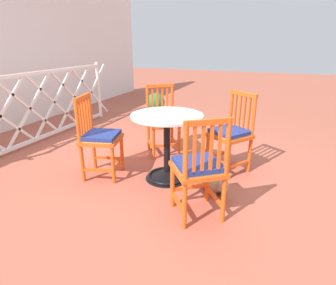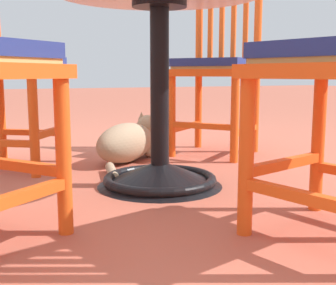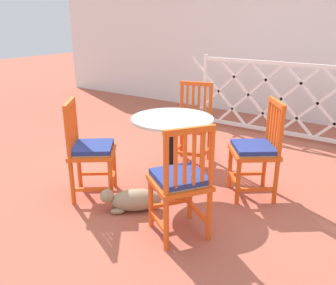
# 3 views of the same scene
# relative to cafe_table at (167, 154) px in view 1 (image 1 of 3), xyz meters

# --- Properties ---
(ground_plane) EXTENTS (24.00, 24.00, 0.00)m
(ground_plane) POSITION_rel_cafe_table_xyz_m (0.08, -0.04, -0.28)
(ground_plane) COLOR #AD5642
(lattice_fence_panel) EXTENTS (3.36, 0.06, 1.07)m
(lattice_fence_panel) POSITION_rel_cafe_table_xyz_m (0.55, 2.25, 0.25)
(lattice_fence_panel) COLOR white
(lattice_fence_panel) RESTS_ON ground_plane
(cafe_table) EXTENTS (0.76, 0.76, 0.73)m
(cafe_table) POSITION_rel_cafe_table_xyz_m (0.00, 0.00, 0.00)
(cafe_table) COLOR black
(cafe_table) RESTS_ON ground_plane
(orange_chair_by_planter) EXTENTS (0.56, 0.56, 0.91)m
(orange_chair_by_planter) POSITION_rel_cafe_table_xyz_m (0.47, -0.60, 0.16)
(orange_chair_by_planter) COLOR #EA5619
(orange_chair_by_planter) RESTS_ON ground_plane
(orange_chair_at_corner) EXTENTS (0.56, 0.56, 0.91)m
(orange_chair_at_corner) POSITION_rel_cafe_table_xyz_m (0.69, 0.34, 0.16)
(orange_chair_at_corner) COLOR #EA5619
(orange_chair_at_corner) RESTS_ON ground_plane
(orange_chair_facing_out) EXTENTS (0.49, 0.49, 0.91)m
(orange_chair_facing_out) POSITION_rel_cafe_table_xyz_m (-0.21, 0.71, 0.16)
(orange_chair_facing_out) COLOR #EA5619
(orange_chair_facing_out) RESTS_ON ground_plane
(orange_chair_tucked_in) EXTENTS (0.56, 0.56, 0.91)m
(orange_chair_tucked_in) POSITION_rel_cafe_table_xyz_m (-0.56, -0.51, 0.16)
(orange_chair_tucked_in) COLOR #EA5619
(orange_chair_tucked_in) RESTS_ON ground_plane
(tabby_cat) EXTENTS (0.48, 0.62, 0.23)m
(tabby_cat) POSITION_rel_cafe_table_xyz_m (-0.07, -0.52, -0.19)
(tabby_cat) COLOR #9E896B
(tabby_cat) RESTS_ON ground_plane
(terracotta_planter) EXTENTS (0.32, 0.32, 0.62)m
(terracotta_planter) POSITION_rel_cafe_table_xyz_m (1.69, 0.90, 0.04)
(terracotta_planter) COLOR #B25B3D
(terracotta_planter) RESTS_ON ground_plane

